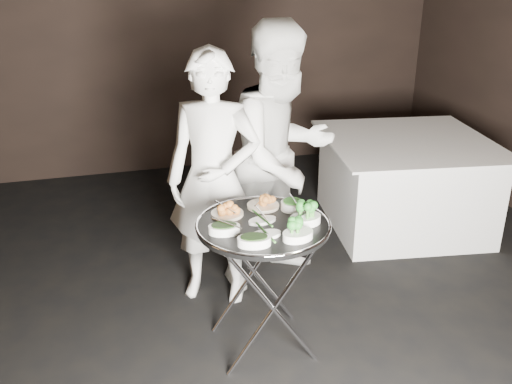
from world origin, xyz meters
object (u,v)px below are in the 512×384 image
object	(u,v)px
tray_stand	(263,281)
waiter_right	(282,157)
waiter_left	(214,181)
dining_table	(404,183)
serving_tray	(263,225)

from	to	relation	value
tray_stand	waiter_right	xyz separation A→B (m)	(0.36, 0.78, 0.47)
waiter_left	dining_table	xyz separation A→B (m)	(1.78, 0.65, -0.46)
tray_stand	serving_tray	distance (m)	0.36
tray_stand	waiter_right	world-z (taller)	waiter_right
tray_stand	serving_tray	size ratio (longest dim) A/B	1.06
waiter_left	waiter_right	bearing A→B (deg)	39.88
tray_stand	waiter_left	world-z (taller)	waiter_left
tray_stand	dining_table	distance (m)	2.08
dining_table	tray_stand	bearing A→B (deg)	-141.72
waiter_left	waiter_right	size ratio (longest dim) A/B	0.93
waiter_right	dining_table	world-z (taller)	waiter_right
serving_tray	dining_table	bearing A→B (deg)	38.28
waiter_left	tray_stand	bearing A→B (deg)	-52.10
waiter_left	serving_tray	bearing A→B (deg)	-52.10
tray_stand	dining_table	world-z (taller)	tray_stand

